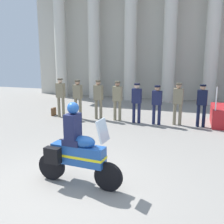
{
  "coord_description": "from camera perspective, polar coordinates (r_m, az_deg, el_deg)",
  "views": [
    {
      "loc": [
        2.55,
        -5.11,
        2.97
      ],
      "look_at": [
        0.08,
        3.06,
        1.06
      ],
      "focal_mm": 43.86,
      "sensor_mm": 36.0,
      "label": 1
    }
  ],
  "objects": [
    {
      "name": "briefcase_on_ground",
      "position": [
        13.16,
        -12.07,
        0.08
      ],
      "size": [
        0.1,
        0.32,
        0.36
      ],
      "primitive_type": "cube",
      "color": "brown",
      "rests_on": "ground_plane"
    },
    {
      "name": "officer_in_row_6",
      "position": [
        11.36,
        13.6,
        2.34
      ],
      "size": [
        0.4,
        0.26,
        1.72
      ],
      "rotation": [
        0.0,
        0.0,
        3.04
      ],
      "color": "#7A7056",
      "rests_on": "ground_plane"
    },
    {
      "name": "colonnade_backdrop",
      "position": [
        17.24,
        8.23,
        16.61
      ],
      "size": [
        15.73,
        1.6,
        8.18
      ],
      "color": "beige",
      "rests_on": "ground_plane"
    },
    {
      "name": "officer_in_row_4",
      "position": [
        11.43,
        5.16,
        2.55
      ],
      "size": [
        0.4,
        0.26,
        1.67
      ],
      "rotation": [
        0.0,
        0.0,
        3.04
      ],
      "color": "#191E42",
      "rests_on": "ground_plane"
    },
    {
      "name": "motorcycle_with_rider",
      "position": [
        6.19,
        -7.62,
        -8.05
      ],
      "size": [
        2.09,
        0.73,
        1.9
      ],
      "rotation": [
        0.0,
        0.0,
        -0.1
      ],
      "color": "black",
      "rests_on": "ground_plane"
    },
    {
      "name": "officer_in_row_2",
      "position": [
        12.01,
        -2.86,
        3.26
      ],
      "size": [
        0.4,
        0.26,
        1.73
      ],
      "rotation": [
        0.0,
        0.0,
        3.04
      ],
      "color": "#7A7056",
      "rests_on": "ground_plane"
    },
    {
      "name": "officer_in_row_3",
      "position": [
        11.77,
        1.14,
        3.01
      ],
      "size": [
        0.4,
        0.26,
        1.71
      ],
      "rotation": [
        0.0,
        0.0,
        3.04
      ],
      "color": "#847A5B",
      "rests_on": "ground_plane"
    },
    {
      "name": "officer_in_row_5",
      "position": [
        11.25,
        9.34,
        2.12
      ],
      "size": [
        0.4,
        0.26,
        1.62
      ],
      "rotation": [
        0.0,
        0.0,
        3.04
      ],
      "color": "#191E42",
      "rests_on": "ground_plane"
    },
    {
      "name": "officer_in_row_1",
      "position": [
        12.23,
        -7.16,
        3.35
      ],
      "size": [
        0.4,
        0.26,
        1.73
      ],
      "rotation": [
        0.0,
        0.0,
        3.04
      ],
      "color": "#7A7056",
      "rests_on": "ground_plane"
    },
    {
      "name": "officer_in_row_0",
      "position": [
        12.59,
        -10.66,
        3.61
      ],
      "size": [
        0.4,
        0.26,
        1.77
      ],
      "rotation": [
        0.0,
        0.0,
        3.04
      ],
      "color": "#7A7056",
      "rests_on": "ground_plane"
    },
    {
      "name": "ground_plane",
      "position": [
        6.44,
        -8.9,
        -15.03
      ],
      "size": [
        28.66,
        28.66,
        0.0
      ],
      "primitive_type": "plane",
      "color": "gray"
    },
    {
      "name": "officer_in_row_7",
      "position": [
        11.31,
        18.24,
        1.95
      ],
      "size": [
        0.4,
        0.26,
        1.7
      ],
      "rotation": [
        0.0,
        0.0,
        3.04
      ],
      "color": "black",
      "rests_on": "ground_plane"
    }
  ]
}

